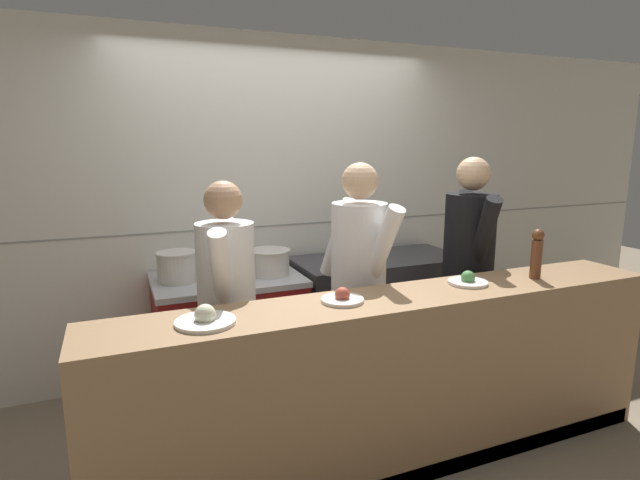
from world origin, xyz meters
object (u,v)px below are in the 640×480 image
(plated_dish_main, at_px, (205,319))
(plated_dish_dessert, at_px, (468,281))
(chef_head_cook, at_px, (227,306))
(chef_line, at_px, (468,267))
(stock_pot, at_px, (177,266))
(oven_range, at_px, (229,335))
(plated_dish_appetiser, at_px, (342,298))
(chef_sous, at_px, (358,283))
(braising_pot, at_px, (270,261))
(pepper_mill, at_px, (537,253))
(sauce_pot, at_px, (225,266))

(plated_dish_main, distance_m, plated_dish_dessert, 1.52)
(plated_dish_main, xyz_separation_m, plated_dish_dessert, (1.52, 0.06, -0.00))
(plated_dish_dessert, bearing_deg, chef_head_cook, 161.04)
(plated_dish_main, xyz_separation_m, chef_line, (1.90, 0.53, -0.07))
(stock_pot, bearing_deg, oven_range, -2.61)
(plated_dish_appetiser, bearing_deg, chef_sous, 54.45)
(oven_range, bearing_deg, plated_dish_main, -106.42)
(chef_head_cook, bearing_deg, plated_dish_appetiser, -24.51)
(braising_pot, relative_size, pepper_mill, 0.97)
(plated_dish_appetiser, relative_size, pepper_mill, 0.74)
(pepper_mill, distance_m, chef_head_cook, 1.86)
(plated_dish_dessert, relative_size, chef_sous, 0.14)
(braising_pot, xyz_separation_m, pepper_mill, (1.33, -1.13, 0.18))
(stock_pot, height_order, chef_head_cook, chef_head_cook)
(sauce_pot, bearing_deg, chef_head_cook, -101.18)
(stock_pot, xyz_separation_m, plated_dish_appetiser, (0.69, -1.16, 0.03))
(stock_pot, bearing_deg, plated_dish_appetiser, -59.17)
(chef_sous, bearing_deg, plated_dish_main, -168.15)
(plated_dish_appetiser, bearing_deg, sauce_pot, 108.52)
(plated_dish_appetiser, xyz_separation_m, chef_line, (1.19, 0.48, -0.06))
(oven_range, bearing_deg, plated_dish_dessert, -43.88)
(chef_sous, relative_size, chef_line, 0.99)
(pepper_mill, bearing_deg, plated_dish_appetiser, 178.23)
(stock_pot, distance_m, braising_pot, 0.63)
(oven_range, xyz_separation_m, stock_pot, (-0.33, 0.02, 0.54))
(stock_pot, xyz_separation_m, chef_line, (1.88, -0.67, -0.03))
(plated_dish_main, relative_size, chef_sous, 0.16)
(chef_sous, bearing_deg, braising_pot, 107.24)
(oven_range, distance_m, plated_dish_appetiser, 1.33)
(chef_head_cook, bearing_deg, chef_sous, 17.55)
(chef_head_cook, distance_m, chef_sous, 0.83)
(stock_pot, xyz_separation_m, pepper_mill, (1.96, -1.20, 0.17))
(chef_line, bearing_deg, stock_pot, 175.26)
(plated_dish_dessert, xyz_separation_m, chef_line, (0.38, 0.47, -0.06))
(sauce_pot, height_order, chef_head_cook, chef_head_cook)
(oven_range, distance_m, chef_sous, 1.09)
(braising_pot, height_order, plated_dish_dessert, plated_dish_dessert)
(oven_range, height_order, braising_pot, braising_pot)
(braising_pot, relative_size, chef_line, 0.17)
(plated_dish_dessert, xyz_separation_m, chef_sous, (-0.49, 0.44, -0.07))
(chef_line, bearing_deg, braising_pot, 169.21)
(chef_sous, height_order, chef_line, chef_line)
(oven_range, height_order, pepper_mill, pepper_mill)
(pepper_mill, xyz_separation_m, chef_line, (-0.08, 0.52, -0.20))
(pepper_mill, bearing_deg, sauce_pot, 144.86)
(stock_pot, relative_size, plated_dish_main, 1.01)
(pepper_mill, bearing_deg, chef_sous, 152.36)
(stock_pot, relative_size, braising_pot, 0.95)
(chef_sous, bearing_deg, sauce_pot, 122.45)
(braising_pot, height_order, chef_line, chef_line)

